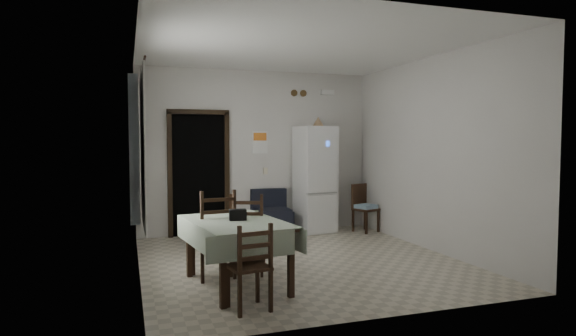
# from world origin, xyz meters

# --- Properties ---
(ground) EXTENTS (4.50, 4.50, 0.00)m
(ground) POSITION_xyz_m (0.00, 0.00, 0.00)
(ground) COLOR #B9B097
(ground) RESTS_ON ground
(ceiling) EXTENTS (4.20, 4.50, 0.02)m
(ceiling) POSITION_xyz_m (0.00, 0.00, 2.90)
(ceiling) COLOR white
(ceiling) RESTS_ON ground
(wall_back) EXTENTS (4.20, 0.02, 2.90)m
(wall_back) POSITION_xyz_m (0.00, 2.25, 1.45)
(wall_back) COLOR silver
(wall_back) RESTS_ON ground
(wall_front) EXTENTS (4.20, 0.02, 2.90)m
(wall_front) POSITION_xyz_m (0.00, -2.25, 1.45)
(wall_front) COLOR silver
(wall_front) RESTS_ON ground
(wall_left) EXTENTS (0.02, 4.50, 2.90)m
(wall_left) POSITION_xyz_m (-2.10, 0.00, 1.45)
(wall_left) COLOR silver
(wall_left) RESTS_ON ground
(wall_right) EXTENTS (0.02, 4.50, 2.90)m
(wall_right) POSITION_xyz_m (2.10, 0.00, 1.45)
(wall_right) COLOR silver
(wall_right) RESTS_ON ground
(doorway) EXTENTS (1.06, 0.52, 2.22)m
(doorway) POSITION_xyz_m (-1.05, 2.45, 1.06)
(doorway) COLOR black
(doorway) RESTS_ON ground
(window_recess) EXTENTS (0.10, 1.20, 1.60)m
(window_recess) POSITION_xyz_m (-2.15, -0.20, 1.55)
(window_recess) COLOR silver
(window_recess) RESTS_ON ground
(curtain) EXTENTS (0.02, 1.45, 1.85)m
(curtain) POSITION_xyz_m (-2.04, -0.20, 1.55)
(curtain) COLOR white
(curtain) RESTS_ON ground
(curtain_rod) EXTENTS (0.02, 1.60, 0.02)m
(curtain_rod) POSITION_xyz_m (-2.03, -0.20, 2.50)
(curtain_rod) COLOR black
(curtain_rod) RESTS_ON ground
(calendar) EXTENTS (0.28, 0.02, 0.40)m
(calendar) POSITION_xyz_m (0.05, 2.24, 1.62)
(calendar) COLOR white
(calendar) RESTS_ON ground
(calendar_image) EXTENTS (0.24, 0.01, 0.14)m
(calendar_image) POSITION_xyz_m (0.05, 2.23, 1.72)
(calendar_image) COLOR orange
(calendar_image) RESTS_ON ground
(light_switch) EXTENTS (0.08, 0.02, 0.12)m
(light_switch) POSITION_xyz_m (0.15, 2.24, 1.10)
(light_switch) COLOR beige
(light_switch) RESTS_ON ground
(vent_left) EXTENTS (0.12, 0.03, 0.12)m
(vent_left) POSITION_xyz_m (0.70, 2.23, 2.52)
(vent_left) COLOR brown
(vent_left) RESTS_ON ground
(vent_right) EXTENTS (0.12, 0.03, 0.12)m
(vent_right) POSITION_xyz_m (0.88, 2.23, 2.52)
(vent_right) COLOR brown
(vent_right) RESTS_ON ground
(emergency_light) EXTENTS (0.25, 0.07, 0.09)m
(emergency_light) POSITION_xyz_m (1.35, 2.21, 2.55)
(emergency_light) COLOR white
(emergency_light) RESTS_ON ground
(fridge) EXTENTS (0.69, 0.69, 1.90)m
(fridge) POSITION_xyz_m (1.00, 1.93, 0.95)
(fridge) COLOR white
(fridge) RESTS_ON ground
(tan_cone) EXTENTS (0.23, 0.23, 0.17)m
(tan_cone) POSITION_xyz_m (1.05, 1.93, 1.99)
(tan_cone) COLOR tan
(tan_cone) RESTS_ON fridge
(navy_seat) EXTENTS (0.68, 0.66, 0.78)m
(navy_seat) POSITION_xyz_m (0.19, 1.93, 0.39)
(navy_seat) COLOR black
(navy_seat) RESTS_ON ground
(corner_chair) EXTENTS (0.48, 0.48, 0.86)m
(corner_chair) POSITION_xyz_m (1.85, 1.60, 0.43)
(corner_chair) COLOR black
(corner_chair) RESTS_ON ground
(dining_table) EXTENTS (1.14, 1.56, 0.75)m
(dining_table) POSITION_xyz_m (-1.07, -0.86, 0.37)
(dining_table) COLOR #96A68E
(dining_table) RESTS_ON ground
(black_bag) EXTENTS (0.20, 0.14, 0.12)m
(black_bag) POSITION_xyz_m (-1.05, -0.83, 0.81)
(black_bag) COLOR black
(black_bag) RESTS_ON dining_table
(dining_chair_far_left) EXTENTS (0.52, 0.52, 1.07)m
(dining_chair_far_left) POSITION_xyz_m (-1.25, -0.41, 0.54)
(dining_chair_far_left) COLOR black
(dining_chair_far_left) RESTS_ON ground
(dining_chair_far_right) EXTENTS (0.55, 0.55, 1.01)m
(dining_chair_far_right) POSITION_xyz_m (-0.81, -0.36, 0.50)
(dining_chair_far_right) COLOR black
(dining_chair_far_right) RESTS_ON ground
(dining_chair_near_head) EXTENTS (0.42, 0.42, 0.86)m
(dining_chair_near_head) POSITION_xyz_m (-1.12, -1.64, 0.43)
(dining_chair_near_head) COLOR black
(dining_chair_near_head) RESTS_ON ground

